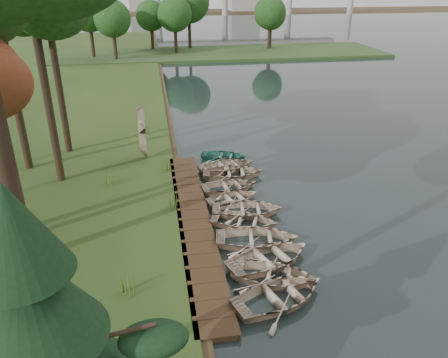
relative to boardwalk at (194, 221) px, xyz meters
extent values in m
plane|color=#3D2F1D|center=(1.60, 0.00, -0.15)|extent=(300.00, 300.00, 0.00)
cube|color=#392616|center=(0.00, 0.00, 0.00)|extent=(1.60, 16.00, 0.30)
cube|color=#2F471F|center=(9.60, 50.00, 0.08)|extent=(50.00, 14.00, 0.45)
cylinder|color=black|center=(-13.73, 50.00, 2.70)|extent=(0.50, 0.50, 4.80)
sphere|color=#214919|center=(-13.73, 50.00, 6.30)|extent=(5.60, 5.60, 5.60)
cylinder|color=black|center=(-7.07, 50.00, 2.70)|extent=(0.50, 0.50, 4.80)
sphere|color=#214919|center=(-7.07, 50.00, 6.30)|extent=(5.60, 5.60, 5.60)
cylinder|color=black|center=(-0.40, 50.00, 2.70)|extent=(0.50, 0.50, 4.80)
sphere|color=#214919|center=(-0.40, 50.00, 6.30)|extent=(5.60, 5.60, 5.60)
cylinder|color=black|center=(6.27, 50.00, 2.70)|extent=(0.50, 0.50, 4.80)
sphere|color=#214919|center=(6.27, 50.00, 6.30)|extent=(5.60, 5.60, 5.60)
cylinder|color=black|center=(12.93, 50.00, 2.70)|extent=(0.50, 0.50, 4.80)
sphere|color=#214919|center=(12.93, 50.00, 6.30)|extent=(5.60, 5.60, 5.60)
cylinder|color=black|center=(19.60, 50.00, 2.70)|extent=(0.50, 0.50, 4.80)
sphere|color=#214919|center=(19.60, 50.00, 6.30)|extent=(5.60, 5.60, 5.60)
cylinder|color=black|center=(26.27, 50.00, 2.70)|extent=(0.50, 0.50, 4.80)
sphere|color=#214919|center=(26.27, 50.00, 6.30)|extent=(5.60, 5.60, 5.60)
cylinder|color=#A5A5A0|center=(-18.40, 120.00, 3.85)|extent=(1.80, 1.80, 8.00)
cylinder|color=#A5A5A0|center=(1.60, 120.00, 3.85)|extent=(1.80, 1.80, 8.00)
cylinder|color=#A5A5A0|center=(21.60, 120.00, 3.85)|extent=(1.80, 1.80, 8.00)
cylinder|color=#A5A5A0|center=(41.60, 120.00, 3.85)|extent=(1.80, 1.80, 8.00)
cylinder|color=#A5A5A0|center=(61.60, 120.00, 3.85)|extent=(1.80, 1.80, 8.00)
imported|color=#C3A88D|center=(2.62, -6.36, 0.30)|extent=(4.51, 3.82, 0.79)
imported|color=#C3A88D|center=(2.73, -5.11, 0.26)|extent=(4.15, 3.61, 0.72)
imported|color=#C3A88D|center=(2.85, -3.96, 0.30)|extent=(4.60, 3.93, 0.81)
imported|color=#C3A88D|center=(2.65, -2.39, 0.30)|extent=(4.21, 3.30, 0.79)
imported|color=#C3A88D|center=(2.40, -0.70, 0.25)|extent=(3.99, 3.44, 0.69)
imported|color=#C3A88D|center=(2.79, 0.39, 0.28)|extent=(3.97, 3.07, 0.76)
imported|color=#C3A88D|center=(2.31, 1.85, 0.21)|extent=(3.46, 2.88, 0.62)
imported|color=#C3A88D|center=(2.39, 3.30, 0.24)|extent=(3.50, 2.70, 0.67)
imported|color=#C3A88D|center=(2.89, 5.04, 0.29)|extent=(3.90, 2.91, 0.77)
imported|color=#C3A88D|center=(2.72, 6.12, 0.28)|extent=(4.11, 3.29, 0.76)
imported|color=#2C7A63|center=(2.81, 7.97, 0.22)|extent=(3.59, 3.05, 0.63)
imported|color=#C3A88D|center=(-2.34, 8.43, 0.51)|extent=(3.60, 2.67, 0.72)
cylinder|color=black|center=(-4.87, -9.52, 5.97)|extent=(0.47, 0.47, 11.64)
cylinder|color=black|center=(-7.29, 5.80, 5.18)|extent=(0.44, 0.44, 10.07)
cylinder|color=black|center=(-9.60, 8.01, 5.73)|extent=(0.46, 0.46, 11.17)
cylinder|color=black|center=(-7.56, 10.58, 5.05)|extent=(0.44, 0.44, 9.80)
cone|color=black|center=(-4.24, -11.69, 4.21)|extent=(3.80, 3.80, 2.60)
cone|color=black|center=(-4.24, -11.69, 5.63)|extent=(2.90, 2.90, 2.25)
cone|color=black|center=(-4.24, -11.69, 7.06)|extent=(2.00, 2.00, 1.90)
cone|color=#3F661E|center=(-3.05, -5.27, 0.67)|extent=(0.60, 0.60, 1.05)
cone|color=#3F661E|center=(-1.00, 1.31, 0.66)|extent=(0.60, 0.60, 1.03)
cone|color=#3F661E|center=(-4.41, 4.61, 0.68)|extent=(0.60, 0.60, 1.06)
cone|color=#3F661E|center=(-1.00, 6.03, 0.70)|extent=(0.60, 0.60, 1.10)
camera|label=1|loc=(-1.59, -18.86, 11.18)|focal=35.00mm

